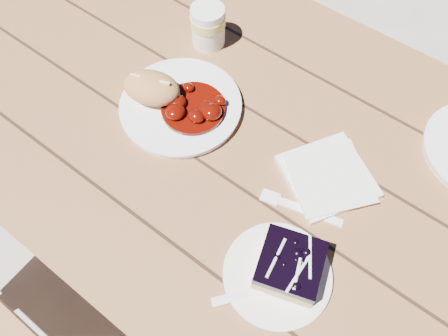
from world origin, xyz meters
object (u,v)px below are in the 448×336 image
Objects in this scene: main_plate at (181,107)px; blueberry_cake at (290,265)px; picnic_table at (336,246)px; bread_roll at (152,88)px; dessert_plate at (277,275)px; second_cup at (208,26)px.

blueberry_cake is (0.36, -0.16, 0.03)m from main_plate.
bread_roll reaches higher than picnic_table.
picnic_table is at bearing 0.75° from main_plate.
dessert_plate is 0.04m from blueberry_cake.
dessert_plate is (-0.06, -0.18, 0.17)m from picnic_table.
blueberry_cake is (0.42, -0.14, -0.01)m from bread_roll.
bread_roll reaches higher than main_plate.
second_cup is (-0.48, 0.18, 0.21)m from picnic_table.
blueberry_cake is at bearing 56.31° from dessert_plate.
bread_roll reaches higher than blueberry_cake.
dessert_plate is 1.91× the size of second_cup.
second_cup is at bearing 139.95° from dessert_plate.
picnic_table is 0.44m from main_plate.
picnic_table is at bearing -20.56° from second_cup.
picnic_table is 0.26m from blueberry_cake.
picnic_table is at bearing 3.13° from bread_roll.
main_plate reaches higher than dessert_plate.
second_cup is at bearing 124.00° from blueberry_cake.
main_plate is 0.40m from blueberry_cake.
bread_roll is 0.44m from blueberry_cake.
bread_roll is (-0.06, -0.02, 0.04)m from main_plate.
bread_roll is at bearing 159.61° from dessert_plate.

